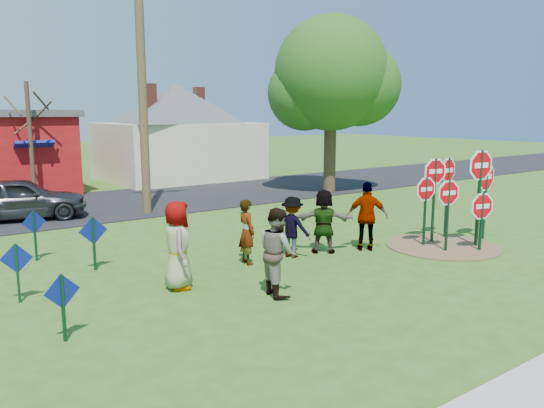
{
  "coord_description": "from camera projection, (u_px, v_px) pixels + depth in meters",
  "views": [
    {
      "loc": [
        -8.12,
        -10.07,
        3.78
      ],
      "look_at": [
        0.05,
        1.18,
        1.38
      ],
      "focal_mm": 35.0,
      "sensor_mm": 36.0,
      "label": 1
    }
  ],
  "objects": [
    {
      "name": "person_d",
      "position": [
        292.0,
        227.0,
        13.94
      ],
      "size": [
        0.96,
        1.2,
        1.62
      ],
      "primitive_type": "imported",
      "rotation": [
        0.0,
        0.0,
        1.96
      ],
      "color": "#38383E",
      "rests_on": "ground"
    },
    {
      "name": "stop_sign_f",
      "position": [
        486.0,
        182.0,
        15.82
      ],
      "size": [
        1.19,
        0.1,
        2.49
      ],
      "rotation": [
        0.0,
        0.0,
        0.07
      ],
      "color": "#0F381E",
      "rests_on": "ground"
    },
    {
      "name": "stop_sign_a",
      "position": [
        448.0,
        199.0,
        14.37
      ],
      "size": [
        0.93,
        0.25,
        2.12
      ],
      "rotation": [
        0.0,
        0.0,
        -0.24
      ],
      "color": "#0F381E",
      "rests_on": "ground"
    },
    {
      "name": "leafy_tree",
      "position": [
        333.0,
        80.0,
        24.42
      ],
      "size": [
        5.77,
        5.26,
        8.2
      ],
      "color": "#382819",
      "rests_on": "ground"
    },
    {
      "name": "stop_sign_b",
      "position": [
        435.0,
        179.0,
        15.33
      ],
      "size": [
        1.0,
        0.27,
        2.62
      ],
      "rotation": [
        0.0,
        0.0,
        -0.25
      ],
      "color": "#0F381E",
      "rests_on": "ground"
    },
    {
      "name": "ground",
      "position": [
        298.0,
        264.0,
        13.38
      ],
      "size": [
        120.0,
        120.0,
        0.0
      ],
      "primitive_type": "plane",
      "color": "#355418",
      "rests_on": "ground"
    },
    {
      "name": "utility_pole",
      "position": [
        141.0,
        67.0,
        19.15
      ],
      "size": [
        2.43,
        0.9,
        10.28
      ],
      "rotation": [
        0.0,
        0.0,
        -0.31
      ],
      "color": "#4C3823",
      "rests_on": "ground"
    },
    {
      "name": "stop_sign_d",
      "position": [
        448.0,
        177.0,
        15.94
      ],
      "size": [
        1.04,
        0.13,
        2.59
      ],
      "rotation": [
        0.0,
        0.0,
        0.11
      ],
      "color": "#0F381E",
      "rests_on": "ground"
    },
    {
      "name": "dirt_patch",
      "position": [
        442.0,
        246.0,
        15.18
      ],
      "size": [
        3.2,
        3.2,
        0.03
      ],
      "primitive_type": "cylinder",
      "color": "brown",
      "rests_on": "ground"
    },
    {
      "name": "person_b",
      "position": [
        247.0,
        232.0,
        13.31
      ],
      "size": [
        0.46,
        0.64,
        1.65
      ],
      "primitive_type": "imported",
      "rotation": [
        0.0,
        0.0,
        1.46
      ],
      "color": "#1F7559",
      "rests_on": "ground"
    },
    {
      "name": "stop_sign_e",
      "position": [
        482.0,
        210.0,
        14.48
      ],
      "size": [
        0.99,
        0.27,
        1.77
      ],
      "rotation": [
        0.0,
        0.0,
        -0.25
      ],
      "color": "#0F381E",
      "rests_on": "ground"
    },
    {
      "name": "cream_house",
      "position": [
        177.0,
        128.0,
        30.42
      ],
      "size": [
        9.4,
        9.4,
        6.5
      ],
      "color": "beige",
      "rests_on": "ground"
    },
    {
      "name": "road",
      "position": [
        129.0,
        202.0,
        22.54
      ],
      "size": [
        120.0,
        7.5,
        0.04
      ],
      "primitive_type": "cube",
      "color": "black",
      "rests_on": "ground"
    },
    {
      "name": "blue_diamond_d",
      "position": [
        35.0,
        230.0,
        13.57
      ],
      "size": [
        0.6,
        0.12,
        1.32
      ],
      "rotation": [
        0.0,
        0.0,
        0.17
      ],
      "color": "#0F381E",
      "rests_on": "ground"
    },
    {
      "name": "person_a",
      "position": [
        178.0,
        245.0,
        11.4
      ],
      "size": [
        0.91,
        1.1,
        1.93
      ],
      "primitive_type": "imported",
      "rotation": [
        0.0,
        0.0,
        1.21
      ],
      "color": "#34447E",
      "rests_on": "ground"
    },
    {
      "name": "stop_sign_g",
      "position": [
        426.0,
        196.0,
        15.02
      ],
      "size": [
        0.92,
        0.16,
        2.11
      ],
      "rotation": [
        0.0,
        0.0,
        -0.16
      ],
      "color": "#0F381E",
      "rests_on": "ground"
    },
    {
      "name": "person_e",
      "position": [
        367.0,
        216.0,
        14.59
      ],
      "size": [
        1.16,
        1.08,
        1.92
      ],
      "primitive_type": "imported",
      "rotation": [
        0.0,
        0.0,
        2.43
      ],
      "color": "#58355E",
      "rests_on": "ground"
    },
    {
      "name": "blue_diamond_a",
      "position": [
        63.0,
        300.0,
        8.75
      ],
      "size": [
        0.61,
        0.1,
        1.18
      ],
      "rotation": [
        0.0,
        0.0,
        0.14
      ],
      "color": "#0F381E",
      "rests_on": "ground"
    },
    {
      "name": "stop_sign_c",
      "position": [
        480.0,
        176.0,
        14.82
      ],
      "size": [
        1.16,
        0.21,
        2.92
      ],
      "rotation": [
        0.0,
        0.0,
        -0.16
      ],
      "color": "#0F381E",
      "rests_on": "ground"
    },
    {
      "name": "suv",
      "position": [
        20.0,
        199.0,
        18.66
      ],
      "size": [
        4.72,
        2.78,
        1.51
      ],
      "primitive_type": "imported",
      "rotation": [
        0.0,
        0.0,
        1.33
      ],
      "color": "#303035",
      "rests_on": "road"
    },
    {
      "name": "bare_tree_east",
      "position": [
        29.0,
        125.0,
        21.84
      ],
      "size": [
        1.8,
        1.8,
        5.04
      ],
      "color": "#382819",
      "rests_on": "ground"
    },
    {
      "name": "person_c",
      "position": [
        277.0,
        252.0,
        11.02
      ],
      "size": [
        0.86,
        1.02,
        1.86
      ],
      "primitive_type": "imported",
      "rotation": [
        0.0,
        0.0,
        1.38
      ],
      "color": "brown",
      "rests_on": "ground"
    },
    {
      "name": "person_f",
      "position": [
        324.0,
        221.0,
        14.36
      ],
      "size": [
        1.59,
        1.44,
        1.76
      ],
      "primitive_type": "imported",
      "rotation": [
        0.0,
        0.0,
        2.45
      ],
      "color": "#184D2A",
      "rests_on": "ground"
    },
    {
      "name": "blue_diamond_c",
      "position": [
        94.0,
        237.0,
        12.75
      ],
      "size": [
        0.69,
        0.07,
        1.33
      ],
      "rotation": [
        0.0,
        0.0,
        -0.01
      ],
      "color": "#0F381E",
      "rests_on": "ground"
    },
    {
      "name": "blue_diamond_b",
      "position": [
        17.0,
        266.0,
        10.56
      ],
      "size": [
        0.61,
        0.16,
        1.23
      ],
      "rotation": [
        0.0,
        0.0,
        -0.23
      ],
      "color": "#0F381E",
      "rests_on": "ground"
    }
  ]
}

